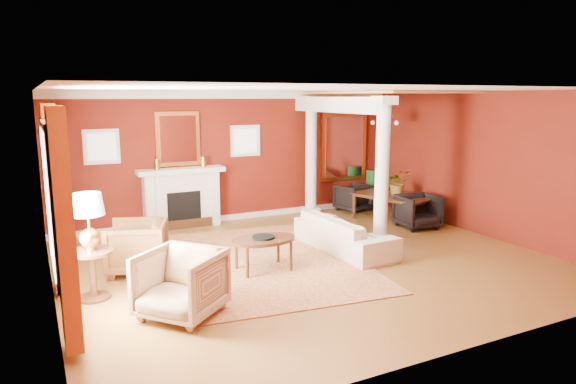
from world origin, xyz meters
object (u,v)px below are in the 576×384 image
armchair_leopard (137,244)px  coffee_table (263,241)px  armchair_stripe (181,281)px  side_table (89,229)px  dining_table (394,200)px  sofa (345,228)px

armchair_leopard → coffee_table: armchair_leopard is taller
armchair_stripe → side_table: (-0.94, 1.12, 0.53)m
armchair_stripe → dining_table: size_ratio=0.56×
sofa → armchair_leopard: size_ratio=2.39×
side_table → sofa: bearing=4.5°
sofa → coffee_table: size_ratio=2.03×
armchair_leopard → coffee_table: (1.84, -0.87, 0.04)m
sofa → armchair_stripe: (-3.43, -1.47, 0.05)m
side_table → armchair_stripe: bearing=-49.9°
sofa → armchair_stripe: 3.74m
armchair_leopard → dining_table: dining_table is taller
sofa → side_table: 4.43m
armchair_leopard → side_table: size_ratio=0.61×
armchair_stripe → side_table: size_ratio=0.64×
sofa → dining_table: 2.64m
sofa → coffee_table: bearing=98.1°
armchair_leopard → dining_table: size_ratio=0.53×
armchair_stripe → sofa: bearing=72.5°
sofa → dining_table: (2.23, 1.41, 0.05)m
coffee_table → side_table: 2.65m
armchair_stripe → side_table: side_table is taller
sofa → armchair_stripe: size_ratio=2.29×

